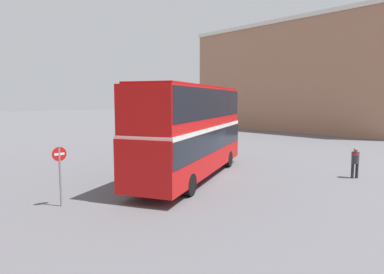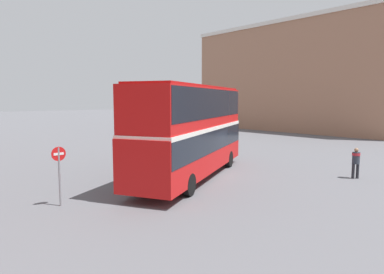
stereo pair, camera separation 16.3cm
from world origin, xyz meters
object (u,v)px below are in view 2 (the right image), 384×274
Objects in this scene: double_decker_bus at (192,126)px; no_entry_sign at (59,167)px; pedestrian_foreground at (356,160)px; parked_car_kerb_near at (163,135)px.

no_entry_sign is at bearing 154.05° from double_decker_bus.
no_entry_sign reaches higher than pedestrian_foreground.
double_decker_bus is 16.05m from parked_car_kerb_near.
parked_car_kerb_near is (1.88, 19.68, -0.25)m from pedestrian_foreground.
pedestrian_foreground is 0.69× the size of no_entry_sign.
double_decker_bus is 2.41× the size of parked_car_kerb_near.
pedestrian_foreground is at bearing -70.70° from double_decker_bus.
no_entry_sign is (-7.32, -0.16, -1.26)m from double_decker_bus.
double_decker_bus is 7.43m from no_entry_sign.
pedestrian_foreground is 0.36× the size of parked_car_kerb_near.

